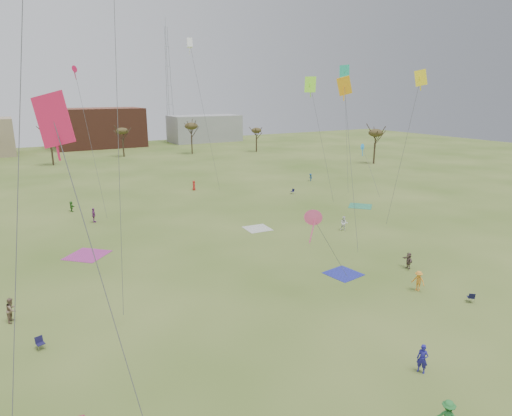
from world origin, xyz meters
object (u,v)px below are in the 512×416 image
flyer_near_right (422,359)px  camp_chair_left (41,346)px  camp_chair_right (292,192)px  radio_tower (168,85)px  camp_chair_center (471,299)px

flyer_near_right → camp_chair_left: flyer_near_right is taller
camp_chair_right → radio_tower: bearing=161.0°
flyer_near_right → camp_chair_center: flyer_near_right is taller
camp_chair_center → flyer_near_right: bearing=60.2°
camp_chair_left → camp_chair_right: same height
camp_chair_center → camp_chair_right: 41.13m
flyer_near_right → camp_chair_left: 24.92m
radio_tower → flyer_near_right: bearing=-102.8°
camp_chair_center → camp_chair_right: (9.64, 39.99, 0.00)m
flyer_near_right → camp_chair_right: size_ratio=2.15×
flyer_near_right → camp_chair_right: 48.94m
flyer_near_right → radio_tower: radio_tower is taller
camp_chair_right → camp_chair_left: bearing=-66.9°
camp_chair_center → radio_tower: bearing=-59.5°
flyer_near_right → camp_chair_left: bearing=-149.7°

